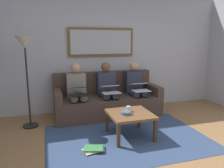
{
  "coord_description": "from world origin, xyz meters",
  "views": [
    {
      "loc": [
        1.21,
        2.28,
        1.57
      ],
      "look_at": [
        0.0,
        -1.7,
        0.75
      ],
      "focal_mm": 34.9,
      "sensor_mm": 36.0,
      "label": 1
    }
  ],
  "objects_px": {
    "laptop_white": "(140,87)",
    "person_right": "(77,89)",
    "person_middle": "(107,87)",
    "laptop_silver": "(110,89)",
    "cup": "(128,109)",
    "bowl": "(126,113)",
    "coffee_table": "(130,116)",
    "framed_mirror": "(101,42)",
    "standing_lamp": "(25,53)",
    "person_left": "(135,86)",
    "couch": "(106,100)",
    "laptop_black": "(79,91)",
    "magazine_stack": "(94,149)"
  },
  "relations": [
    {
      "from": "couch",
      "to": "bowl",
      "type": "distance_m",
      "value": 1.27
    },
    {
      "from": "person_left",
      "to": "standing_lamp",
      "type": "distance_m",
      "value": 2.33
    },
    {
      "from": "coffee_table",
      "to": "laptop_silver",
      "type": "bearing_deg",
      "value": -85.62
    },
    {
      "from": "laptop_white",
      "to": "laptop_black",
      "type": "relative_size",
      "value": 1.04
    },
    {
      "from": "framed_mirror",
      "to": "cup",
      "type": "xyz_separation_m",
      "value": [
        -0.07,
        1.51,
        -1.09
      ]
    },
    {
      "from": "couch",
      "to": "person_right",
      "type": "relative_size",
      "value": 1.93
    },
    {
      "from": "laptop_white",
      "to": "cup",
      "type": "bearing_deg",
      "value": 55.23
    },
    {
      "from": "framed_mirror",
      "to": "standing_lamp",
      "type": "bearing_deg",
      "value": 22.94
    },
    {
      "from": "laptop_white",
      "to": "laptop_silver",
      "type": "xyz_separation_m",
      "value": [
        0.64,
        0.01,
        -0.01
      ]
    },
    {
      "from": "coffee_table",
      "to": "person_middle",
      "type": "relative_size",
      "value": 0.61
    },
    {
      "from": "laptop_silver",
      "to": "person_right",
      "type": "bearing_deg",
      "value": -20.86
    },
    {
      "from": "magazine_stack",
      "to": "person_right",
      "type": "bearing_deg",
      "value": -89.03
    },
    {
      "from": "person_left",
      "to": "person_right",
      "type": "xyz_separation_m",
      "value": [
        1.28,
        0.0,
        0.0
      ]
    },
    {
      "from": "coffee_table",
      "to": "standing_lamp",
      "type": "height_order",
      "value": "standing_lamp"
    },
    {
      "from": "bowl",
      "to": "laptop_white",
      "type": "distance_m",
      "value": 1.18
    },
    {
      "from": "standing_lamp",
      "to": "bowl",
      "type": "bearing_deg",
      "value": 146.85
    },
    {
      "from": "coffee_table",
      "to": "cup",
      "type": "relative_size",
      "value": 7.68
    },
    {
      "from": "laptop_white",
      "to": "person_right",
      "type": "height_order",
      "value": "person_right"
    },
    {
      "from": "bowl",
      "to": "coffee_table",
      "type": "bearing_deg",
      "value": -152.98
    },
    {
      "from": "coffee_table",
      "to": "standing_lamp",
      "type": "bearing_deg",
      "value": -30.4
    },
    {
      "from": "laptop_silver",
      "to": "magazine_stack",
      "type": "xyz_separation_m",
      "value": [
        0.62,
        1.21,
        -0.6
      ]
    },
    {
      "from": "magazine_stack",
      "to": "laptop_white",
      "type": "bearing_deg",
      "value": -135.82
    },
    {
      "from": "person_middle",
      "to": "framed_mirror",
      "type": "bearing_deg",
      "value": -90.0
    },
    {
      "from": "couch",
      "to": "laptop_white",
      "type": "distance_m",
      "value": 0.78
    },
    {
      "from": "cup",
      "to": "laptop_white",
      "type": "bearing_deg",
      "value": -124.77
    },
    {
      "from": "standing_lamp",
      "to": "person_left",
      "type": "bearing_deg",
      "value": -174.81
    },
    {
      "from": "cup",
      "to": "person_middle",
      "type": "xyz_separation_m",
      "value": [
        0.07,
        -1.06,
        0.15
      ]
    },
    {
      "from": "cup",
      "to": "person_middle",
      "type": "bearing_deg",
      "value": -86.12
    },
    {
      "from": "coffee_table",
      "to": "person_left",
      "type": "bearing_deg",
      "value": -116.41
    },
    {
      "from": "couch",
      "to": "coffee_table",
      "type": "distance_m",
      "value": 1.22
    },
    {
      "from": "person_middle",
      "to": "laptop_silver",
      "type": "bearing_deg",
      "value": 90.0
    },
    {
      "from": "coffee_table",
      "to": "cup",
      "type": "xyz_separation_m",
      "value": [
        -0.0,
        -0.09,
        0.1
      ]
    },
    {
      "from": "coffee_table",
      "to": "laptop_silver",
      "type": "relative_size",
      "value": 1.95
    },
    {
      "from": "cup",
      "to": "bowl",
      "type": "height_order",
      "value": "cup"
    },
    {
      "from": "cup",
      "to": "laptop_silver",
      "type": "xyz_separation_m",
      "value": [
        0.07,
        -0.81,
        0.17
      ]
    },
    {
      "from": "person_right",
      "to": "laptop_black",
      "type": "distance_m",
      "value": 0.24
    },
    {
      "from": "couch",
      "to": "laptop_white",
      "type": "relative_size",
      "value": 5.85
    },
    {
      "from": "framed_mirror",
      "to": "laptop_silver",
      "type": "xyz_separation_m",
      "value": [
        0.0,
        0.7,
        -0.92
      ]
    },
    {
      "from": "couch",
      "to": "magazine_stack",
      "type": "xyz_separation_m",
      "value": [
        0.62,
        1.53,
        -0.28
      ]
    },
    {
      "from": "coffee_table",
      "to": "framed_mirror",
      "type": "bearing_deg",
      "value": -87.53
    },
    {
      "from": "bowl",
      "to": "laptop_white",
      "type": "xyz_separation_m",
      "value": [
        -0.66,
        -0.96,
        0.2
      ]
    },
    {
      "from": "laptop_silver",
      "to": "magazine_stack",
      "type": "relative_size",
      "value": 1.04
    },
    {
      "from": "laptop_black",
      "to": "magazine_stack",
      "type": "relative_size",
      "value": 1.06
    },
    {
      "from": "laptop_silver",
      "to": "laptop_black",
      "type": "relative_size",
      "value": 0.98
    },
    {
      "from": "person_right",
      "to": "magazine_stack",
      "type": "xyz_separation_m",
      "value": [
        -0.02,
        1.46,
        -0.58
      ]
    },
    {
      "from": "coffee_table",
      "to": "laptop_black",
      "type": "relative_size",
      "value": 1.92
    },
    {
      "from": "framed_mirror",
      "to": "person_right",
      "type": "height_order",
      "value": "framed_mirror"
    },
    {
      "from": "laptop_white",
      "to": "person_right",
      "type": "bearing_deg",
      "value": -10.52
    },
    {
      "from": "coffee_table",
      "to": "magazine_stack",
      "type": "xyz_separation_m",
      "value": [
        0.68,
        0.31,
        -0.33
      ]
    },
    {
      "from": "couch",
      "to": "laptop_silver",
      "type": "height_order",
      "value": "couch"
    }
  ]
}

